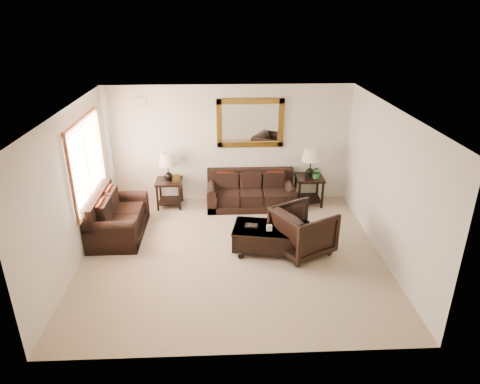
{
  "coord_description": "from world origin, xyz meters",
  "views": [
    {
      "loc": [
        -0.17,
        -6.83,
        4.26
      ],
      "look_at": [
        0.17,
        0.6,
        1.0
      ],
      "focal_mm": 32.0,
      "sensor_mm": 36.0,
      "label": 1
    }
  ],
  "objects_px": {
    "sofa": "(251,194)",
    "coffee_table": "(271,236)",
    "end_table_left": "(168,172)",
    "end_table_right": "(310,168)",
    "loveseat": "(116,220)",
    "armchair": "(303,229)"
  },
  "relations": [
    {
      "from": "sofa",
      "to": "loveseat",
      "type": "height_order",
      "value": "loveseat"
    },
    {
      "from": "end_table_right",
      "to": "armchair",
      "type": "bearing_deg",
      "value": -103.89
    },
    {
      "from": "loveseat",
      "to": "end_table_left",
      "type": "xyz_separation_m",
      "value": [
        0.94,
        1.31,
        0.5
      ]
    },
    {
      "from": "coffee_table",
      "to": "end_table_right",
      "type": "bearing_deg",
      "value": 72.02
    },
    {
      "from": "sofa",
      "to": "loveseat",
      "type": "relative_size",
      "value": 1.23
    },
    {
      "from": "coffee_table",
      "to": "armchair",
      "type": "bearing_deg",
      "value": 2.38
    },
    {
      "from": "end_table_left",
      "to": "end_table_right",
      "type": "relative_size",
      "value": 0.94
    },
    {
      "from": "end_table_left",
      "to": "armchair",
      "type": "relative_size",
      "value": 1.31
    },
    {
      "from": "loveseat",
      "to": "end_table_left",
      "type": "relative_size",
      "value": 1.26
    },
    {
      "from": "loveseat",
      "to": "end_table_left",
      "type": "bearing_deg",
      "value": -35.79
    },
    {
      "from": "sofa",
      "to": "loveseat",
      "type": "bearing_deg",
      "value": -155.97
    },
    {
      "from": "loveseat",
      "to": "coffee_table",
      "type": "distance_m",
      "value": 3.13
    },
    {
      "from": "sofa",
      "to": "armchair",
      "type": "relative_size",
      "value": 2.03
    },
    {
      "from": "sofa",
      "to": "end_table_left",
      "type": "distance_m",
      "value": 1.93
    },
    {
      "from": "end_table_right",
      "to": "coffee_table",
      "type": "xyz_separation_m",
      "value": [
        -1.1,
        -2.03,
        -0.59
      ]
    },
    {
      "from": "end_table_left",
      "to": "coffee_table",
      "type": "bearing_deg",
      "value": -44.24
    },
    {
      "from": "coffee_table",
      "to": "loveseat",
      "type": "bearing_deg",
      "value": 176.86
    },
    {
      "from": "loveseat",
      "to": "armchair",
      "type": "distance_m",
      "value": 3.71
    },
    {
      "from": "sofa",
      "to": "coffee_table",
      "type": "xyz_separation_m",
      "value": [
        0.25,
        -1.98,
        0.0
      ]
    },
    {
      "from": "armchair",
      "to": "sofa",
      "type": "bearing_deg",
      "value": -6.98
    },
    {
      "from": "sofa",
      "to": "armchair",
      "type": "height_order",
      "value": "armchair"
    },
    {
      "from": "coffee_table",
      "to": "end_table_left",
      "type": "bearing_deg",
      "value": 146.25
    }
  ]
}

